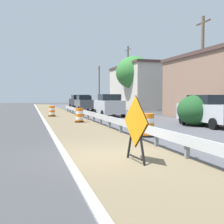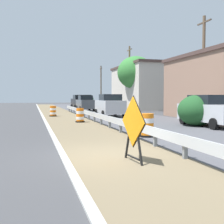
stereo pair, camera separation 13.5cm
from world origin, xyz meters
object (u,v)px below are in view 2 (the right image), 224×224
at_px(traffic_barrel_mid, 53,112).
at_px(car_trailing_near_lane, 209,111).
at_px(traffic_barrel_nearest, 147,126).
at_px(traffic_barrel_close, 80,116).
at_px(car_mid_far_lane, 87,100).
at_px(warning_sign_diamond, 133,125).
at_px(utility_pole_mid, 129,77).
at_px(utility_pole_near, 203,66).
at_px(car_lead_near_lane, 80,102).
at_px(utility_pole_far, 101,85).
at_px(car_trailing_far_lane, 85,103).
at_px(car_distant_a, 81,100).
at_px(car_lead_far_lane, 110,105).

height_order(traffic_barrel_mid, car_trailing_near_lane, car_trailing_near_lane).
relative_size(traffic_barrel_nearest, traffic_barrel_mid, 1.10).
bearing_deg(traffic_barrel_mid, traffic_barrel_close, -77.92).
bearing_deg(car_trailing_near_lane, car_mid_far_lane, 178.93).
xyz_separation_m(traffic_barrel_nearest, car_mid_far_lane, (5.44, 43.71, 0.62)).
distance_m(warning_sign_diamond, utility_pole_mid, 31.30).
distance_m(traffic_barrel_nearest, utility_pole_near, 12.13).
bearing_deg(warning_sign_diamond, traffic_barrel_nearest, -123.23).
distance_m(car_lead_near_lane, utility_pole_far, 14.57).
xyz_separation_m(traffic_barrel_nearest, car_trailing_far_lane, (1.53, 23.99, 0.51)).
relative_size(car_mid_far_lane, car_distant_a, 1.11).
bearing_deg(utility_pole_mid, car_lead_far_lane, -116.97).
height_order(car_trailing_far_lane, utility_pole_near, utility_pole_near).
distance_m(utility_pole_near, utility_pole_mid, 16.89).
xyz_separation_m(warning_sign_diamond, traffic_barrel_mid, (-0.87, 19.05, -0.60)).
bearing_deg(warning_sign_diamond, traffic_barrel_mid, -93.14).
bearing_deg(utility_pole_mid, car_mid_far_lane, 97.41).
xyz_separation_m(warning_sign_diamond, traffic_barrel_close, (0.55, 12.41, -0.58)).
height_order(car_mid_far_lane, car_distant_a, car_mid_far_lane).
relative_size(car_trailing_near_lane, utility_pole_near, 0.58).
relative_size(warning_sign_diamond, car_trailing_far_lane, 0.40).
bearing_deg(utility_pole_mid, warning_sign_diamond, -109.11).
relative_size(traffic_barrel_close, car_distant_a, 0.24).
height_order(car_lead_far_lane, car_mid_far_lane, car_mid_far_lane).
bearing_deg(car_trailing_far_lane, car_lead_far_lane, -178.33).
bearing_deg(car_distant_a, utility_pole_mid, 3.18).
height_order(traffic_barrel_mid, car_trailing_far_lane, car_trailing_far_lane).
xyz_separation_m(warning_sign_diamond, utility_pole_far, (10.48, 47.29, 3.09)).
xyz_separation_m(car_lead_near_lane, car_trailing_near_lane, (3.60, -26.98, -0.08)).
height_order(car_distant_a, utility_pole_far, utility_pole_far).
height_order(car_lead_far_lane, car_trailing_far_lane, car_lead_far_lane).
bearing_deg(utility_pole_mid, utility_pole_near, -88.84).
bearing_deg(traffic_barrel_mid, utility_pole_near, -29.88).
bearing_deg(car_distant_a, traffic_barrel_close, -11.73).
relative_size(car_lead_far_lane, car_mid_far_lane, 0.91).
bearing_deg(utility_pole_near, traffic_barrel_nearest, -135.52).
height_order(car_lead_near_lane, car_distant_a, car_distant_a).
bearing_deg(car_trailing_far_lane, car_lead_near_lane, -2.45).
height_order(traffic_barrel_mid, car_lead_far_lane, car_lead_far_lane).
xyz_separation_m(car_lead_near_lane, utility_pole_mid, (6.07, -5.15, 3.47)).
bearing_deg(car_lead_near_lane, car_trailing_far_lane, 175.12).
height_order(traffic_barrel_nearest, car_lead_near_lane, car_lead_near_lane).
distance_m(car_lead_near_lane, car_trailing_near_lane, 27.22).
relative_size(traffic_barrel_nearest, car_trailing_far_lane, 0.23).
bearing_deg(utility_pole_far, car_distant_a, 108.93).
distance_m(traffic_barrel_close, utility_pole_mid, 19.94).
bearing_deg(utility_pole_far, utility_pole_near, -89.92).
bearing_deg(car_lead_far_lane, utility_pole_mid, -26.64).
height_order(traffic_barrel_close, car_mid_far_lane, car_mid_far_lane).
bearing_deg(car_lead_near_lane, utility_pole_near, -166.04).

